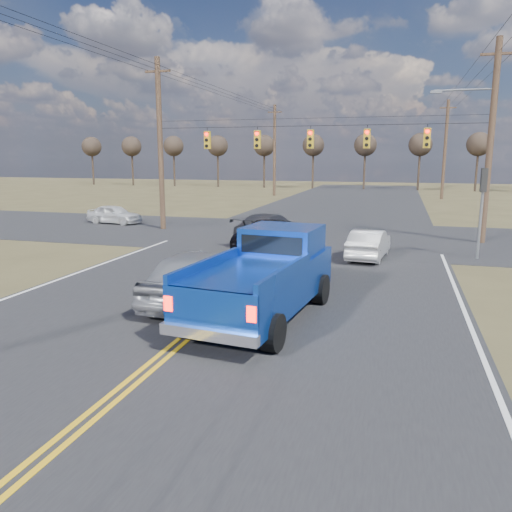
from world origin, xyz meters
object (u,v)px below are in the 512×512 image
(white_car_queue, at_px, (369,244))
(dgrey_car_queue, at_px, (269,228))
(black_suv, at_px, (271,235))
(pickup_truck, at_px, (265,277))
(silver_suv, at_px, (198,275))
(cross_car_west, at_px, (114,214))

(white_car_queue, bearing_deg, dgrey_car_queue, -22.50)
(black_suv, bearing_deg, white_car_queue, 174.51)
(pickup_truck, height_order, silver_suv, pickup_truck)
(silver_suv, relative_size, black_suv, 0.90)
(dgrey_car_queue, height_order, cross_car_west, dgrey_car_queue)
(black_suv, bearing_deg, dgrey_car_queue, -73.99)
(white_car_queue, height_order, cross_car_west, white_car_queue)
(white_car_queue, bearing_deg, silver_suv, 67.30)
(white_car_queue, bearing_deg, black_suv, 1.98)
(pickup_truck, xyz_separation_m, cross_car_west, (-14.66, 16.13, -0.52))
(pickup_truck, xyz_separation_m, white_car_queue, (2.23, 9.08, -0.50))
(silver_suv, height_order, white_car_queue, silver_suv)
(pickup_truck, bearing_deg, white_car_queue, 82.50)
(dgrey_car_queue, bearing_deg, black_suv, 116.75)
(black_suv, relative_size, white_car_queue, 1.43)
(cross_car_west, bearing_deg, dgrey_car_queue, -103.20)
(white_car_queue, distance_m, dgrey_car_queue, 5.98)
(black_suv, xyz_separation_m, dgrey_car_queue, (-0.80, 2.54, -0.01))
(white_car_queue, height_order, dgrey_car_queue, dgrey_car_queue)
(silver_suv, distance_m, cross_car_west, 19.68)
(pickup_truck, height_order, cross_car_west, pickup_truck)
(black_suv, relative_size, dgrey_car_queue, 1.06)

